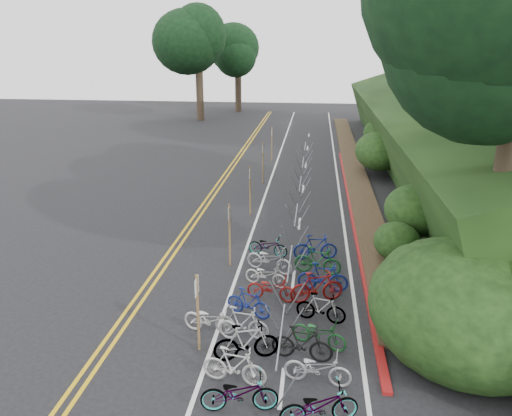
{
  "coord_description": "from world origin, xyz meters",
  "views": [
    {
      "loc": [
        3.7,
        -12.44,
        8.24
      ],
      "look_at": [
        1.22,
        8.23,
        1.3
      ],
      "focal_mm": 35.0,
      "sensor_mm": 36.0,
      "label": 1
    }
  ],
  "objects": [
    {
      "name": "bike_valet",
      "position": [
        3.02,
        1.28,
        0.49
      ],
      "size": [
        3.28,
        11.05,
        1.1
      ],
      "color": "slate",
      "rests_on": "ground"
    },
    {
      "name": "signposts_rest",
      "position": [
        0.6,
        14.0,
        1.43
      ],
      "size": [
        0.08,
        18.4,
        2.5
      ],
      "color": "brown",
      "rests_on": "ground"
    },
    {
      "name": "signpost_near",
      "position": [
        0.67,
        -0.63,
        1.33
      ],
      "size": [
        0.08,
        0.4,
        2.32
      ],
      "color": "brown",
      "rests_on": "ground"
    },
    {
      "name": "ground",
      "position": [
        0.0,
        0.0,
        0.0
      ],
      "size": [
        120.0,
        120.0,
        0.0
      ],
      "primitive_type": "plane",
      "color": "black",
      "rests_on": "ground"
    },
    {
      "name": "embankment",
      "position": [
        12.96,
        19.04,
        2.57
      ],
      "size": [
        14.3,
        48.14,
        9.11
      ],
      "color": "black",
      "rests_on": "ground"
    },
    {
      "name": "red_curb",
      "position": [
        5.7,
        12.0,
        0.05
      ],
      "size": [
        0.25,
        28.0,
        0.1
      ],
      "primitive_type": "cube",
      "color": "maroon",
      "rests_on": "ground"
    },
    {
      "name": "bike_rack_front",
      "position": [
        3.01,
        -1.32,
        0.83
      ],
      "size": [
        1.12,
        3.06,
        1.13
      ],
      "color": "gray",
      "rests_on": "ground"
    },
    {
      "name": "bike_front",
      "position": [
        0.84,
        0.19,
        0.47
      ],
      "size": [
        1.09,
        1.88,
        0.93
      ],
      "primitive_type": "imported",
      "rotation": [
        0.0,
        0.0,
        1.29
      ],
      "color": "beige",
      "rests_on": "ground"
    },
    {
      "name": "road_markings",
      "position": [
        0.63,
        10.1,
        0.0
      ],
      "size": [
        7.47,
        80.0,
        0.01
      ],
      "color": "gold",
      "rests_on": "ground"
    },
    {
      "name": "bike_racks_rest",
      "position": [
        3.0,
        13.0,
        0.85
      ],
      "size": [
        1.14,
        23.0,
        1.17
      ],
      "color": "gray",
      "rests_on": "ground"
    }
  ]
}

